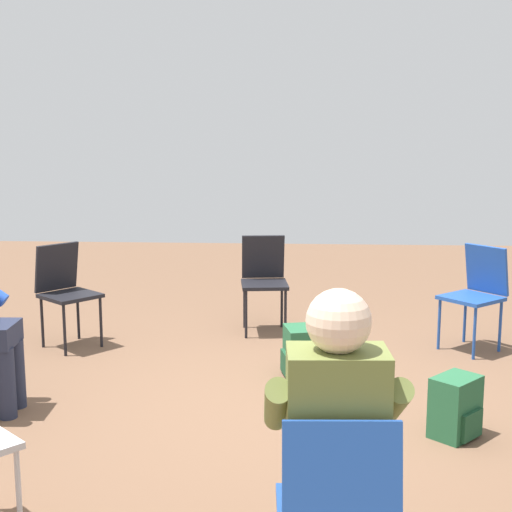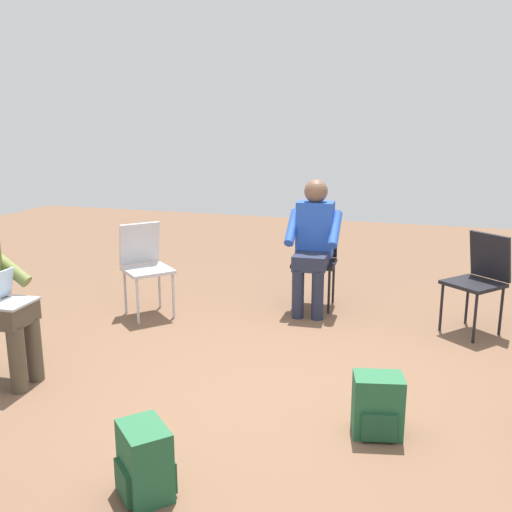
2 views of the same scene
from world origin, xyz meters
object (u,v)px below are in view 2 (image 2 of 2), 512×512
Objects in this scene: backpack_by_empty_chair at (145,465)px; person_in_blue at (313,239)px; chair_southwest at (479,276)px; chair_southeast at (145,262)px; backpack_near_laptop_user at (377,408)px; chair_south at (316,255)px.

person_in_blue is at bearing -93.41° from backpack_by_empty_chair.
backpack_by_empty_chair is at bearing 100.06° from chair_southwest.
chair_southeast reaches higher than backpack_by_empty_chair.
person_in_blue reaches higher than chair_southeast.
chair_southwest is 2.36× the size of backpack_near_laptop_user.
backpack_by_empty_chair is at bearing 69.39° from chair_southeast.
chair_south is (1.47, -0.31, 0.00)m from chair_southwest.
person_in_blue is 3.03m from backpack_by_empty_chair.
chair_southeast is 0.69× the size of person_in_blue.
backpack_near_laptop_user is (-0.84, 2.24, -0.34)m from chair_south.
chair_southeast and chair_southwest have the same top height.
chair_south is at bearing -93.06° from backpack_by_empty_chair.
chair_southwest is at bearing 171.29° from person_in_blue.
chair_southwest is at bearing -108.09° from backpack_near_laptop_user.
chair_southwest reaches higher than backpack_by_empty_chair.
backpack_near_laptop_user is at bearing 98.12° from chair_southeast.
chair_southeast is 1.00× the size of chair_southwest.
chair_south is 0.26m from person_in_blue.
backpack_near_laptop_user is at bearing 112.01° from chair_southwest.
chair_south reaches higher than backpack_by_empty_chair.
person_in_blue is 3.44× the size of backpack_by_empty_chair.
chair_southeast is 1.63m from chair_south.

